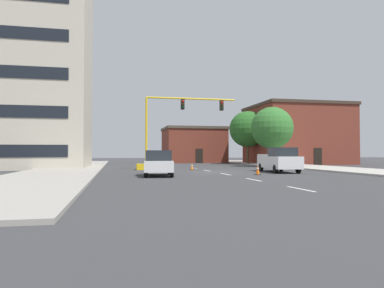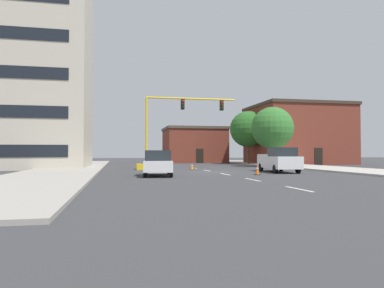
{
  "view_description": "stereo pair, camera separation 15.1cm",
  "coord_description": "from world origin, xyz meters",
  "px_view_note": "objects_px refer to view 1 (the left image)",
  "views": [
    {
      "loc": [
        -7.87,
        -28.39,
        1.59
      ],
      "look_at": [
        -0.95,
        4.5,
        2.4
      ],
      "focal_mm": 33.65,
      "sensor_mm": 36.0,
      "label": 1
    },
    {
      "loc": [
        -7.72,
        -28.42,
        1.59
      ],
      "look_at": [
        -0.95,
        4.5,
        2.4
      ],
      "focal_mm": 33.65,
      "sensor_mm": 36.0,
      "label": 2
    }
  ],
  "objects_px": {
    "tree_right_mid": "(272,128)",
    "pickup_truck_white": "(279,160)",
    "traffic_signal_gantry": "(160,145)",
    "traffic_cone_roadside_a": "(258,170)",
    "tree_right_far": "(247,129)",
    "traffic_cone_roadside_b": "(192,167)",
    "sedan_white_near_left": "(158,163)"
  },
  "relations": [
    {
      "from": "pickup_truck_white",
      "to": "traffic_cone_roadside_b",
      "type": "xyz_separation_m",
      "value": [
        -6.16,
        5.1,
        -0.68
      ]
    },
    {
      "from": "tree_right_far",
      "to": "sedan_white_near_left",
      "type": "distance_m",
      "value": 27.16
    },
    {
      "from": "traffic_signal_gantry",
      "to": "tree_right_far",
      "type": "bearing_deg",
      "value": 44.08
    },
    {
      "from": "traffic_signal_gantry",
      "to": "pickup_truck_white",
      "type": "xyz_separation_m",
      "value": [
        8.99,
        -6.41,
        -1.29
      ]
    },
    {
      "from": "sedan_white_near_left",
      "to": "traffic_cone_roadside_a",
      "type": "height_order",
      "value": "sedan_white_near_left"
    },
    {
      "from": "traffic_signal_gantry",
      "to": "sedan_white_near_left",
      "type": "height_order",
      "value": "traffic_signal_gantry"
    },
    {
      "from": "sedan_white_near_left",
      "to": "pickup_truck_white",
      "type": "bearing_deg",
      "value": 14.84
    },
    {
      "from": "sedan_white_near_left",
      "to": "traffic_cone_roadside_a",
      "type": "relative_size",
      "value": 6.44
    },
    {
      "from": "traffic_signal_gantry",
      "to": "tree_right_far",
      "type": "height_order",
      "value": "tree_right_far"
    },
    {
      "from": "pickup_truck_white",
      "to": "sedan_white_near_left",
      "type": "bearing_deg",
      "value": -165.16
    },
    {
      "from": "sedan_white_near_left",
      "to": "traffic_cone_roadside_a",
      "type": "distance_m",
      "value": 7.12
    },
    {
      "from": "tree_right_far",
      "to": "pickup_truck_white",
      "type": "bearing_deg",
      "value": -103.52
    },
    {
      "from": "pickup_truck_white",
      "to": "traffic_cone_roadside_a",
      "type": "xyz_separation_m",
      "value": [
        -3.04,
        -2.95,
        -0.62
      ]
    },
    {
      "from": "tree_right_mid",
      "to": "traffic_cone_roadside_a",
      "type": "distance_m",
      "value": 16.0
    },
    {
      "from": "traffic_cone_roadside_b",
      "to": "traffic_cone_roadside_a",
      "type": "bearing_deg",
      "value": -68.84
    },
    {
      "from": "traffic_cone_roadside_b",
      "to": "sedan_white_near_left",
      "type": "bearing_deg",
      "value": -117.04
    },
    {
      "from": "sedan_white_near_left",
      "to": "traffic_cone_roadside_a",
      "type": "xyz_separation_m",
      "value": [
        7.09,
        -0.27,
        -0.53
      ]
    },
    {
      "from": "tree_right_mid",
      "to": "pickup_truck_white",
      "type": "bearing_deg",
      "value": -111.84
    },
    {
      "from": "traffic_signal_gantry",
      "to": "traffic_cone_roadside_a",
      "type": "relative_size",
      "value": 13.11
    },
    {
      "from": "tree_right_far",
      "to": "traffic_cone_roadside_a",
      "type": "relative_size",
      "value": 10.13
    },
    {
      "from": "pickup_truck_white",
      "to": "traffic_cone_roadside_a",
      "type": "relative_size",
      "value": 7.71
    },
    {
      "from": "traffic_signal_gantry",
      "to": "traffic_cone_roadside_a",
      "type": "xyz_separation_m",
      "value": [
        5.95,
        -9.36,
        -1.91
      ]
    },
    {
      "from": "tree_right_mid",
      "to": "pickup_truck_white",
      "type": "height_order",
      "value": "tree_right_mid"
    },
    {
      "from": "traffic_cone_roadside_b",
      "to": "traffic_signal_gantry",
      "type": "bearing_deg",
      "value": 155.21
    },
    {
      "from": "traffic_signal_gantry",
      "to": "tree_right_mid",
      "type": "height_order",
      "value": "traffic_signal_gantry"
    },
    {
      "from": "sedan_white_near_left",
      "to": "tree_right_mid",
      "type": "bearing_deg",
      "value": 42.86
    },
    {
      "from": "traffic_signal_gantry",
      "to": "tree_right_mid",
      "type": "distance_m",
      "value": 14.1
    },
    {
      "from": "traffic_signal_gantry",
      "to": "tree_right_far",
      "type": "xyz_separation_m",
      "value": [
        13.72,
        13.29,
        2.56
      ]
    },
    {
      "from": "tree_right_far",
      "to": "tree_right_mid",
      "type": "distance_m",
      "value": 9.03
    },
    {
      "from": "tree_right_far",
      "to": "tree_right_mid",
      "type": "xyz_separation_m",
      "value": [
        -0.45,
        -9.01,
        -0.46
      ]
    },
    {
      "from": "tree_right_far",
      "to": "traffic_cone_roadside_b",
      "type": "distance_m",
      "value": 18.77
    },
    {
      "from": "traffic_cone_roadside_a",
      "to": "traffic_cone_roadside_b",
      "type": "relative_size",
      "value": 1.18
    }
  ]
}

